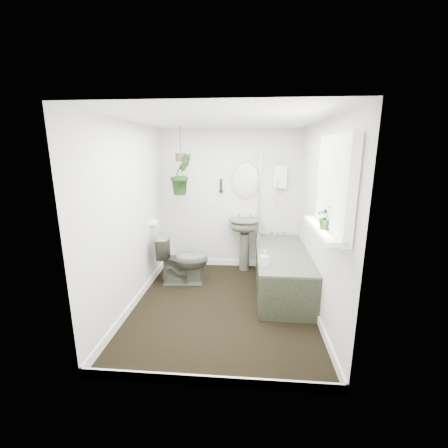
{
  "coord_description": "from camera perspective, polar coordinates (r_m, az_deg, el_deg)",
  "views": [
    {
      "loc": [
        0.31,
        -3.53,
        1.96
      ],
      "look_at": [
        0.0,
        0.15,
        1.05
      ],
      "focal_mm": 24.0,
      "sensor_mm": 36.0,
      "label": 1
    }
  ],
  "objects": [
    {
      "name": "floor",
      "position": [
        4.05,
        -0.18,
        -15.23
      ],
      "size": [
        2.3,
        2.8,
        0.02
      ],
      "primitive_type": "cube",
      "color": "black",
      "rests_on": "ground"
    },
    {
      "name": "ceiling",
      "position": [
        3.56,
        -0.21,
        19.49
      ],
      "size": [
        2.3,
        2.8,
        0.02
      ],
      "primitive_type": "cube",
      "color": "white",
      "rests_on": "ground"
    },
    {
      "name": "wall_back",
      "position": [
        5.01,
        1.2,
        4.56
      ],
      "size": [
        2.3,
        0.02,
        2.3
      ],
      "primitive_type": "cube",
      "color": "silver",
      "rests_on": "ground"
    },
    {
      "name": "wall_front",
      "position": [
        2.29,
        -3.27,
        -6.92
      ],
      "size": [
        2.3,
        0.02,
        2.3
      ],
      "primitive_type": "cube",
      "color": "silver",
      "rests_on": "ground"
    },
    {
      "name": "wall_left",
      "position": [
        3.91,
        -17.41,
        1.24
      ],
      "size": [
        0.02,
        2.8,
        2.3
      ],
      "primitive_type": "cube",
      "color": "silver",
      "rests_on": "ground"
    },
    {
      "name": "wall_right",
      "position": [
        3.72,
        17.91,
        0.59
      ],
      "size": [
        0.02,
        2.8,
        2.3
      ],
      "primitive_type": "cube",
      "color": "silver",
      "rests_on": "ground"
    },
    {
      "name": "skirting",
      "position": [
        4.02,
        -0.18,
        -14.48
      ],
      "size": [
        2.3,
        2.8,
        0.1
      ],
      "primitive_type": "cube",
      "color": "white",
      "rests_on": "floor"
    },
    {
      "name": "bathtub",
      "position": [
        4.39,
        10.98,
        -8.78
      ],
      "size": [
        0.72,
        1.72,
        0.58
      ],
      "primitive_type": null,
      "color": "#494D3F",
      "rests_on": "floor"
    },
    {
      "name": "bath_screen",
      "position": [
        4.57,
        6.79,
        5.2
      ],
      "size": [
        0.04,
        0.72,
        1.4
      ],
      "primitive_type": null,
      "color": "silver",
      "rests_on": "bathtub"
    },
    {
      "name": "shower_box",
      "position": [
        4.91,
        10.64,
        8.83
      ],
      "size": [
        0.2,
        0.1,
        0.35
      ],
      "primitive_type": "cube",
      "color": "white",
      "rests_on": "wall_back"
    },
    {
      "name": "oval_mirror",
      "position": [
        4.92,
        4.13,
        8.46
      ],
      "size": [
        0.46,
        0.03,
        0.62
      ],
      "primitive_type": "ellipsoid",
      "color": "#B2AD92",
      "rests_on": "wall_back"
    },
    {
      "name": "wall_sconce",
      "position": [
        4.94,
        -0.57,
        7.35
      ],
      "size": [
        0.04,
        0.04,
        0.22
      ],
      "primitive_type": "cylinder",
      "color": "black",
      "rests_on": "wall_back"
    },
    {
      "name": "toilet_roll_holder",
      "position": [
        4.58,
        -13.26,
        0.1
      ],
      "size": [
        0.11,
        0.11,
        0.11
      ],
      "primitive_type": "cylinder",
      "rotation": [
        0.0,
        1.57,
        0.0
      ],
      "color": "white",
      "rests_on": "wall_left"
    },
    {
      "name": "window_recess",
      "position": [
        2.95,
        20.28,
        6.96
      ],
      "size": [
        0.08,
        1.0,
        0.9
      ],
      "primitive_type": "cube",
      "color": "white",
      "rests_on": "wall_right"
    },
    {
      "name": "window_sill",
      "position": [
        3.01,
        18.33,
        -0.93
      ],
      "size": [
        0.18,
        1.0,
        0.04
      ],
      "primitive_type": "cube",
      "color": "white",
      "rests_on": "wall_right"
    },
    {
      "name": "window_blinds",
      "position": [
        2.94,
        19.43,
        7.0
      ],
      "size": [
        0.01,
        0.86,
        0.76
      ],
      "primitive_type": "cube",
      "color": "white",
      "rests_on": "wall_right"
    },
    {
      "name": "toilet",
      "position": [
        4.55,
        -7.79,
        -6.6
      ],
      "size": [
        0.79,
        0.51,
        0.76
      ],
      "primitive_type": "imported",
      "rotation": [
        0.0,
        0.0,
        1.68
      ],
      "color": "#494D3F",
      "rests_on": "floor"
    },
    {
      "name": "pedestal_sink",
      "position": [
        5.0,
        3.9,
        -3.88
      ],
      "size": [
        0.61,
        0.55,
        0.88
      ],
      "primitive_type": null,
      "rotation": [
        0.0,
        0.0,
        0.25
      ],
      "color": "#494D3F",
      "rests_on": "floor"
    },
    {
      "name": "sill_plant",
      "position": [
        2.93,
        19.1,
        1.29
      ],
      "size": [
        0.22,
        0.19,
        0.23
      ],
      "primitive_type": "imported",
      "rotation": [
        0.0,
        0.0,
        -0.09
      ],
      "color": "black",
      "rests_on": "window_sill"
    },
    {
      "name": "hanging_plant",
      "position": [
        4.61,
        -8.13,
        9.37
      ],
      "size": [
        0.44,
        0.43,
        0.62
      ],
      "primitive_type": "imported",
      "rotation": [
        0.0,
        0.0,
        0.72
      ],
      "color": "black",
      "rests_on": "ceiling"
    },
    {
      "name": "soap_bottle",
      "position": [
        3.69,
        7.67,
        -6.53
      ],
      "size": [
        0.12,
        0.12,
        0.2
      ],
      "primitive_type": "imported",
      "rotation": [
        0.0,
        0.0,
        0.34
      ],
      "color": "#2E2C2B",
      "rests_on": "bathtub"
    },
    {
      "name": "hanging_pot",
      "position": [
        4.59,
        -8.23,
        12.47
      ],
      "size": [
        0.16,
        0.16,
        0.12
      ],
      "primitive_type": "cylinder",
      "color": "#3B3326",
      "rests_on": "ceiling"
    }
  ]
}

